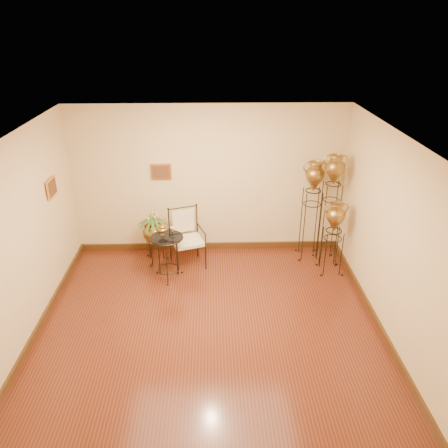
{
  "coord_description": "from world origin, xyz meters",
  "views": [
    {
      "loc": [
        0.07,
        -5.04,
        4.18
      ],
      "look_at": [
        0.25,
        1.3,
        1.1
      ],
      "focal_mm": 35.0,
      "sensor_mm": 36.0,
      "label": 1
    }
  ],
  "objects_px": {
    "planter_urn": "(153,230)",
    "side_table": "(168,256)",
    "armchair": "(187,239)",
    "amphora_tall": "(330,209)",
    "amphora_mid": "(311,210)"
  },
  "relations": [
    {
      "from": "planter_urn",
      "to": "amphora_tall",
      "type": "bearing_deg",
      "value": -1.7
    },
    {
      "from": "planter_urn",
      "to": "side_table",
      "type": "height_order",
      "value": "planter_urn"
    },
    {
      "from": "armchair",
      "to": "planter_urn",
      "type": "bearing_deg",
      "value": 144.07
    },
    {
      "from": "amphora_tall",
      "to": "side_table",
      "type": "relative_size",
      "value": 2.04
    },
    {
      "from": "amphora_tall",
      "to": "armchair",
      "type": "xyz_separation_m",
      "value": [
        -2.54,
        -0.1,
        -0.51
      ]
    },
    {
      "from": "amphora_tall",
      "to": "armchair",
      "type": "bearing_deg",
      "value": -177.82
    },
    {
      "from": "amphora_tall",
      "to": "side_table",
      "type": "xyz_separation_m",
      "value": [
        -2.86,
        -0.49,
        -0.63
      ]
    },
    {
      "from": "amphora_tall",
      "to": "armchair",
      "type": "height_order",
      "value": "amphora_tall"
    },
    {
      "from": "planter_urn",
      "to": "armchair",
      "type": "bearing_deg",
      "value": -17.06
    },
    {
      "from": "amphora_mid",
      "to": "planter_urn",
      "type": "xyz_separation_m",
      "value": [
        -2.88,
        -0.1,
        -0.32
      ]
    },
    {
      "from": "planter_urn",
      "to": "side_table",
      "type": "xyz_separation_m",
      "value": [
        0.3,
        -0.59,
        -0.21
      ]
    },
    {
      "from": "amphora_mid",
      "to": "side_table",
      "type": "bearing_deg",
      "value": -165.05
    },
    {
      "from": "amphora_tall",
      "to": "armchair",
      "type": "distance_m",
      "value": 2.59
    },
    {
      "from": "planter_urn",
      "to": "amphora_mid",
      "type": "bearing_deg",
      "value": 2.0
    },
    {
      "from": "amphora_mid",
      "to": "side_table",
      "type": "xyz_separation_m",
      "value": [
        -2.58,
        -0.69,
        -0.53
      ]
    }
  ]
}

